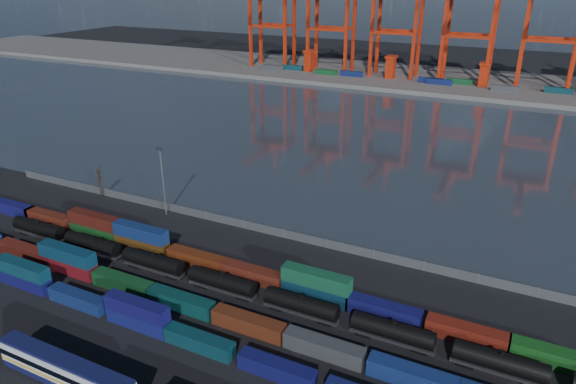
% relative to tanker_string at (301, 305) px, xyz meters
% --- Properties ---
extents(ground, '(700.00, 700.00, 0.00)m').
position_rel_tanker_string_xyz_m(ground, '(-14.56, -5.17, -2.06)').
color(ground, black).
rests_on(ground, ground).
extents(harbor_water, '(700.00, 700.00, 0.00)m').
position_rel_tanker_string_xyz_m(harbor_water, '(-14.56, 99.83, -2.05)').
color(harbor_water, '#2B353F').
rests_on(harbor_water, ground).
extents(far_quay, '(700.00, 70.00, 2.00)m').
position_rel_tanker_string_xyz_m(far_quay, '(-14.56, 204.83, -1.06)').
color(far_quay, '#514F4C').
rests_on(far_quay, ground).
extents(container_row_south, '(139.66, 2.36, 5.04)m').
position_rel_tanker_string_xyz_m(container_row_south, '(-32.15, -14.28, -0.13)').
color(container_row_south, '#3C3E41').
rests_on(container_row_south, ground).
extents(container_row_mid, '(129.20, 2.55, 5.43)m').
position_rel_tanker_string_xyz_m(container_row_mid, '(-27.32, -7.33, -0.45)').
color(container_row_mid, '#393B3E').
rests_on(container_row_mid, ground).
extents(container_row_north, '(127.81, 2.55, 5.44)m').
position_rel_tanker_string_xyz_m(container_row_north, '(-21.76, 5.45, -0.07)').
color(container_row_north, '#131159').
rests_on(container_row_north, ground).
extents(tanker_string, '(137.35, 2.87, 4.10)m').
position_rel_tanker_string_xyz_m(tanker_string, '(0.00, 0.00, 0.00)').
color(tanker_string, black).
rests_on(tanker_string, ground).
extents(waterfront_fence, '(160.12, 0.12, 2.20)m').
position_rel_tanker_string_xyz_m(waterfront_fence, '(-14.56, 22.83, -1.05)').
color(waterfront_fence, '#595B5E').
rests_on(waterfront_fence, ground).
extents(bare_tree, '(2.17, 2.26, 8.49)m').
position_rel_tanker_string_xyz_m(bare_tree, '(-65.70, 21.81, 2.20)').
color(bare_tree, black).
rests_on(bare_tree, ground).
extents(yard_light_mast, '(1.60, 0.40, 16.60)m').
position_rel_tanker_string_xyz_m(yard_light_mast, '(-44.56, 20.83, 7.24)').
color(yard_light_mast, slate).
rests_on(yard_light_mast, ground).
extents(gantry_cranes, '(199.37, 46.79, 63.36)m').
position_rel_tanker_string_xyz_m(gantry_cranes, '(-22.06, 198.15, 36.78)').
color(gantry_cranes, red).
rests_on(gantry_cranes, ground).
extents(quay_containers, '(172.58, 10.99, 2.60)m').
position_rel_tanker_string_xyz_m(quay_containers, '(-25.55, 190.29, 1.24)').
color(quay_containers, navy).
rests_on(quay_containers, far_quay).
extents(straddle_carriers, '(140.00, 7.00, 11.10)m').
position_rel_tanker_string_xyz_m(straddle_carriers, '(-17.06, 194.83, 5.76)').
color(straddle_carriers, red).
rests_on(straddle_carriers, far_quay).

